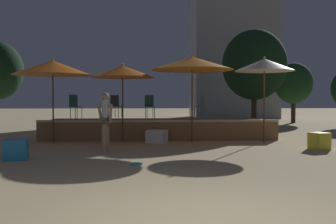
{
  "coord_description": "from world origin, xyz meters",
  "views": [
    {
      "loc": [
        -0.57,
        -4.06,
        1.46
      ],
      "look_at": [
        0.0,
        7.13,
        1.1
      ],
      "focal_mm": 40.0,
      "sensor_mm": 36.0,
      "label": 1
    }
  ],
  "objects_px": {
    "bistro_chair_2": "(116,104)",
    "person_0": "(105,120)",
    "background_tree_1": "(294,84)",
    "patio_umbrella_1": "(123,72)",
    "bistro_chair_0": "(75,104)",
    "patio_umbrella_0": "(264,65)",
    "bistro_chair_1": "(150,104)",
    "background_tree_3": "(254,65)",
    "patio_umbrella_3": "(53,68)",
    "cube_seat_4": "(319,141)",
    "frisbee_disc": "(137,164)",
    "bistro_chair_3": "(201,104)",
    "cube_seat_3": "(157,136)",
    "patio_umbrella_2": "(192,63)",
    "cube_seat_0": "(16,150)"
  },
  "relations": [
    {
      "from": "patio_umbrella_3",
      "to": "cube_seat_0",
      "type": "distance_m",
      "value": 4.41
    },
    {
      "from": "patio_umbrella_3",
      "to": "cube_seat_4",
      "type": "distance_m",
      "value": 8.93
    },
    {
      "from": "cube_seat_0",
      "to": "background_tree_3",
      "type": "bearing_deg",
      "value": 50.08
    },
    {
      "from": "patio_umbrella_3",
      "to": "background_tree_3",
      "type": "xyz_separation_m",
      "value": [
        8.97,
        6.9,
        0.79
      ]
    },
    {
      "from": "bistro_chair_1",
      "to": "frisbee_disc",
      "type": "xyz_separation_m",
      "value": [
        -0.29,
        -6.29,
        -1.28
      ]
    },
    {
      "from": "patio_umbrella_1",
      "to": "bistro_chair_0",
      "type": "relative_size",
      "value": 3.02
    },
    {
      "from": "patio_umbrella_2",
      "to": "background_tree_3",
      "type": "distance_m",
      "value": 8.28
    },
    {
      "from": "patio_umbrella_0",
      "to": "background_tree_1",
      "type": "xyz_separation_m",
      "value": [
        5.17,
        10.51,
        -0.17
      ]
    },
    {
      "from": "frisbee_disc",
      "to": "patio_umbrella_3",
      "type": "bearing_deg",
      "value": 123.16
    },
    {
      "from": "frisbee_disc",
      "to": "bistro_chair_1",
      "type": "bearing_deg",
      "value": 87.33
    },
    {
      "from": "patio_umbrella_2",
      "to": "patio_umbrella_1",
      "type": "bearing_deg",
      "value": 175.22
    },
    {
      "from": "bistro_chair_0",
      "to": "cube_seat_0",
      "type": "bearing_deg",
      "value": 109.18
    },
    {
      "from": "bistro_chair_1",
      "to": "bistro_chair_2",
      "type": "bearing_deg",
      "value": 155.66
    },
    {
      "from": "cube_seat_3",
      "to": "bistro_chair_0",
      "type": "height_order",
      "value": "bistro_chair_0"
    },
    {
      "from": "background_tree_3",
      "to": "person_0",
      "type": "bearing_deg",
      "value": -126.13
    },
    {
      "from": "patio_umbrella_1",
      "to": "background_tree_1",
      "type": "distance_m",
      "value": 14.43
    },
    {
      "from": "patio_umbrella_1",
      "to": "bistro_chair_0",
      "type": "distance_m",
      "value": 2.41
    },
    {
      "from": "person_0",
      "to": "bistro_chair_3",
      "type": "height_order",
      "value": "person_0"
    },
    {
      "from": "cube_seat_3",
      "to": "bistro_chair_0",
      "type": "xyz_separation_m",
      "value": [
        -3.04,
        1.35,
        1.08
      ]
    },
    {
      "from": "patio_umbrella_0",
      "to": "cube_seat_4",
      "type": "relative_size",
      "value": 4.86
    },
    {
      "from": "patio_umbrella_1",
      "to": "bistro_chair_0",
      "type": "bearing_deg",
      "value": 150.51
    },
    {
      "from": "bistro_chair_3",
      "to": "frisbee_disc",
      "type": "distance_m",
      "value": 7.44
    },
    {
      "from": "cube_seat_4",
      "to": "background_tree_3",
      "type": "distance_m",
      "value": 9.69
    },
    {
      "from": "patio_umbrella_2",
      "to": "background_tree_1",
      "type": "distance_m",
      "value": 13.03
    },
    {
      "from": "cube_seat_0",
      "to": "patio_umbrella_3",
      "type": "bearing_deg",
      "value": 90.73
    },
    {
      "from": "patio_umbrella_1",
      "to": "bistro_chair_1",
      "type": "distance_m",
      "value": 2.24
    },
    {
      "from": "background_tree_3",
      "to": "frisbee_disc",
      "type": "bearing_deg",
      "value": -117.28
    },
    {
      "from": "patio_umbrella_2",
      "to": "bistro_chair_3",
      "type": "distance_m",
      "value": 2.96
    },
    {
      "from": "person_0",
      "to": "bistro_chair_1",
      "type": "height_order",
      "value": "person_0"
    },
    {
      "from": "patio_umbrella_1",
      "to": "bistro_chair_1",
      "type": "xyz_separation_m",
      "value": [
        0.93,
        1.69,
        -1.14
      ]
    },
    {
      "from": "cube_seat_0",
      "to": "background_tree_3",
      "type": "height_order",
      "value": "background_tree_3"
    },
    {
      "from": "patio_umbrella_0",
      "to": "bistro_chair_0",
      "type": "bearing_deg",
      "value": 169.62
    },
    {
      "from": "cube_seat_0",
      "to": "bistro_chair_1",
      "type": "bearing_deg",
      "value": 58.94
    },
    {
      "from": "bistro_chair_1",
      "to": "bistro_chair_3",
      "type": "distance_m",
      "value": 2.22
    },
    {
      "from": "cube_seat_3",
      "to": "bistro_chair_2",
      "type": "relative_size",
      "value": 0.88
    },
    {
      "from": "patio_umbrella_2",
      "to": "patio_umbrella_3",
      "type": "distance_m",
      "value": 4.78
    },
    {
      "from": "patio_umbrella_2",
      "to": "background_tree_3",
      "type": "bearing_deg",
      "value": 59.52
    },
    {
      "from": "bistro_chair_3",
      "to": "frisbee_disc",
      "type": "bearing_deg",
      "value": 11.16
    },
    {
      "from": "background_tree_3",
      "to": "patio_umbrella_2",
      "type": "bearing_deg",
      "value": -120.48
    },
    {
      "from": "patio_umbrella_3",
      "to": "bistro_chair_0",
      "type": "xyz_separation_m",
      "value": [
        0.53,
        1.03,
        -1.26
      ]
    },
    {
      "from": "cube_seat_3",
      "to": "frisbee_disc",
      "type": "bearing_deg",
      "value": -97.19
    },
    {
      "from": "person_0",
      "to": "bistro_chair_2",
      "type": "xyz_separation_m",
      "value": [
        -0.11,
        4.51,
        0.41
      ]
    },
    {
      "from": "bistro_chair_2",
      "to": "background_tree_1",
      "type": "xyz_separation_m",
      "value": [
        10.51,
        8.33,
        1.2
      ]
    },
    {
      "from": "bistro_chair_0",
      "to": "frisbee_disc",
      "type": "distance_m",
      "value": 6.31
    },
    {
      "from": "bistro_chair_2",
      "to": "person_0",
      "type": "bearing_deg",
      "value": 113.48
    },
    {
      "from": "bistro_chair_0",
      "to": "background_tree_1",
      "type": "relative_size",
      "value": 0.24
    },
    {
      "from": "bistro_chair_0",
      "to": "frisbee_disc",
      "type": "height_order",
      "value": "bistro_chair_0"
    },
    {
      "from": "patio_umbrella_0",
      "to": "bistro_chair_3",
      "type": "height_order",
      "value": "patio_umbrella_0"
    },
    {
      "from": "patio_umbrella_1",
      "to": "patio_umbrella_0",
      "type": "bearing_deg",
      "value": -2.23
    },
    {
      "from": "patio_umbrella_1",
      "to": "cube_seat_0",
      "type": "distance_m",
      "value": 4.92
    }
  ]
}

